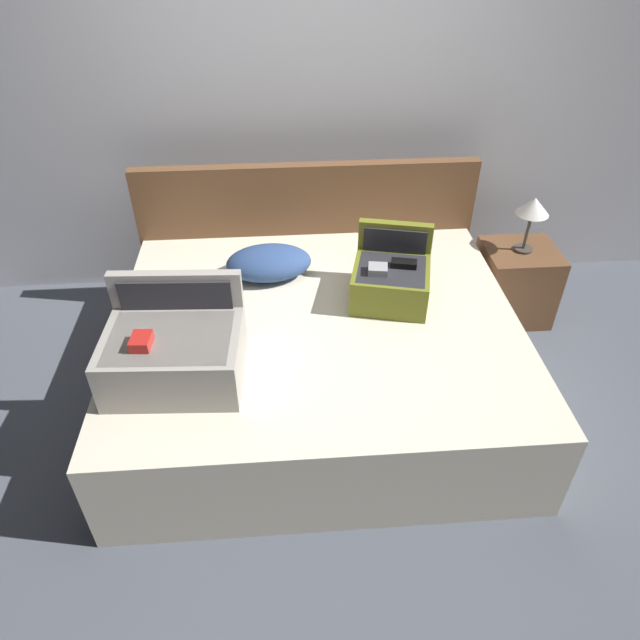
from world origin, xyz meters
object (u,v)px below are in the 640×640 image
at_px(bed, 318,357).
at_px(nightstand, 515,283).
at_px(hard_case_medium, 391,278).
at_px(pillow_near_headboard, 269,263).
at_px(hard_case_large, 174,351).
at_px(table_lamp, 533,209).

distance_m(bed, nightstand, 1.44).
height_order(hard_case_medium, pillow_near_headboard, hard_case_medium).
xyz_separation_m(hard_case_large, nightstand, (1.95, 0.98, -0.41)).
xyz_separation_m(hard_case_large, hard_case_medium, (1.05, 0.53, -0.02)).
height_order(hard_case_large, pillow_near_headboard, hard_case_large).
height_order(hard_case_large, nightstand, hard_case_large).
height_order(hard_case_large, table_lamp, hard_case_large).
distance_m(hard_case_large, nightstand, 2.22).
height_order(pillow_near_headboard, nightstand, pillow_near_headboard).
xyz_separation_m(hard_case_large, table_lamp, (1.95, 0.98, 0.11)).
bearing_deg(bed, hard_case_large, -151.47).
height_order(bed, hard_case_medium, hard_case_medium).
bearing_deg(pillow_near_headboard, bed, -60.32).
bearing_deg(hard_case_medium, pillow_near_headboard, 172.17).
xyz_separation_m(hard_case_medium, pillow_near_headboard, (-0.64, 0.25, -0.03)).
distance_m(hard_case_medium, pillow_near_headboard, 0.69).
distance_m(hard_case_large, pillow_near_headboard, 0.89).
distance_m(hard_case_large, hard_case_medium, 1.18).
relative_size(bed, pillow_near_headboard, 4.33).
bearing_deg(table_lamp, nightstand, 0.00).
bearing_deg(table_lamp, pillow_near_headboard, -172.56).
xyz_separation_m(pillow_near_headboard, table_lamp, (1.54, 0.20, 0.17)).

